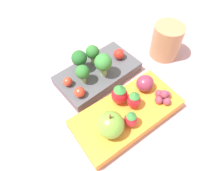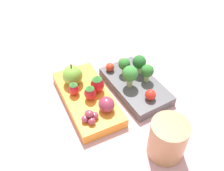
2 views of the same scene
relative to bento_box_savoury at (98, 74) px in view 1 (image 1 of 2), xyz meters
The scene contains 17 objects.
ground_plane 0.07m from the bento_box_savoury, 98.73° to the right, with size 4.00×4.00×0.00m, color #C6939E.
bento_box_savoury is the anchor object (origin of this frame).
bento_box_fruit 0.13m from the bento_box_savoury, 93.14° to the right, with size 0.23×0.11×0.03m.
broccoli_floret_0 0.06m from the bento_box_savoury, 165.52° to the right, with size 0.03×0.03×0.05m.
broccoli_floret_1 0.06m from the bento_box_savoury, 140.93° to the left, with size 0.03×0.03×0.05m.
broccoli_floret_2 0.05m from the bento_box_savoury, 77.99° to the right, with size 0.04×0.04×0.06m.
broccoli_floret_3 0.05m from the bento_box_savoury, 78.94° to the left, with size 0.03×0.03×0.05m.
cherry_tomato_0 0.08m from the bento_box_savoury, 150.09° to the right, with size 0.02×0.02×0.02m.
cherry_tomato_1 0.08m from the bento_box_savoury, behind, with size 0.02×0.02×0.02m.
cherry_tomato_2 0.07m from the bento_box_savoury, ahead, with size 0.03×0.03×0.03m.
apple 0.16m from the bento_box_savoury, 113.46° to the right, with size 0.05×0.05×0.06m.
strawberry_0 0.13m from the bento_box_savoury, 86.69° to the right, with size 0.03×0.03×0.04m.
strawberry_1 0.11m from the bento_box_savoury, 97.96° to the right, with size 0.03×0.03×0.05m.
strawberry_2 0.16m from the bento_box_savoury, 98.57° to the right, with size 0.03×0.03×0.04m.
plum 0.12m from the bento_box_savoury, 62.37° to the right, with size 0.04×0.04×0.03m.
grape_cluster 0.16m from the bento_box_savoury, 65.91° to the right, with size 0.04×0.04×0.03m.
drinking_cup 0.19m from the bento_box_savoury, ahead, with size 0.07×0.07×0.09m.
Camera 1 is at (-0.14, -0.21, 0.37)m, focal length 32.00 mm.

